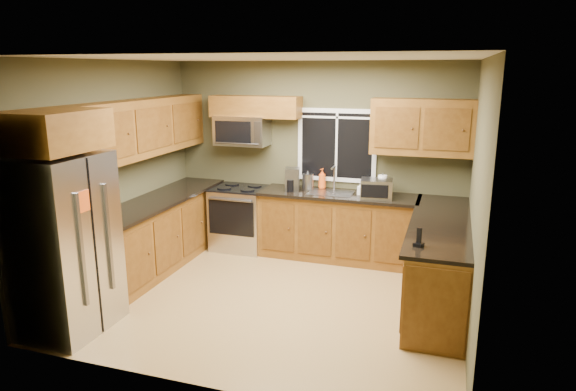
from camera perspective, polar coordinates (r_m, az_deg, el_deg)
The scene contains 28 objects.
floor at distance 6.09m, azimuth -1.49°, elevation -11.30°, with size 4.20×4.20×0.00m, color #A17D46.
ceiling at distance 5.51m, azimuth -1.67°, elevation 15.03°, with size 4.20×4.20×0.00m, color white.
back_wall at distance 7.33m, azimuth 3.13°, elevation 4.15°, with size 4.20×4.20×0.00m, color #48452B.
front_wall at distance 4.05m, azimuth -10.12°, elevation -4.17°, with size 4.20×4.20×0.00m, color #48452B.
left_wall at distance 6.63m, azimuth -18.96°, elevation 2.36°, with size 3.60×3.60×0.00m, color #48452B.
right_wall at distance 5.34m, azimuth 20.18°, elevation -0.41°, with size 3.60×3.60×0.00m, color #48452B.
window at distance 7.21m, azimuth 5.43°, elevation 5.57°, with size 1.12×0.03×1.02m.
base_cabinets_left at distance 7.07m, azimuth -14.14°, elevation -4.17°, with size 0.60×2.65×0.90m, color brown.
countertop_left at distance 6.93m, azimuth -14.19°, elevation -0.49°, with size 0.65×2.65×0.04m, color black.
base_cabinets_back at distance 7.17m, azimuth 5.63°, elevation -3.54°, with size 2.17×0.60×0.90m, color brown.
countertop_back at distance 7.02m, azimuth 5.68°, elevation 0.06°, with size 2.17×0.65×0.04m, color black.
base_cabinets_peninsula at distance 6.12m, azimuth 16.50°, elevation -7.18°, with size 0.60×2.52×0.90m.
countertop_peninsula at distance 5.98m, azimuth 16.57°, elevation -2.93°, with size 0.65×2.50×0.04m, color black.
upper_cabinets_left at distance 6.85m, azimuth -15.80°, elevation 7.26°, with size 0.33×2.65×0.72m, color brown.
upper_cabinets_back_left at distance 7.35m, azimuth -3.64°, elevation 9.82°, with size 1.30×0.33×0.30m, color brown.
upper_cabinets_back_right at distance 6.87m, azimuth 14.68°, elevation 7.35°, with size 1.30×0.33×0.72m, color brown.
upper_cabinet_over_fridge at distance 5.32m, azimuth -24.75°, elevation 6.57°, with size 0.72×0.90×0.38m, color brown.
refrigerator at distance 5.55m, azimuth -23.56°, elevation -5.04°, with size 0.74×0.90×1.80m.
range at distance 7.56m, azimuth -5.33°, elevation -2.45°, with size 0.76×0.69×0.94m.
microwave at distance 7.43m, azimuth -5.13°, elevation 7.20°, with size 0.76×0.41×0.42m.
sink at distance 7.05m, azimuth 4.80°, elevation 0.42°, with size 0.60×0.42×0.36m.
toaster_oven at distance 6.79m, azimuth 9.80°, elevation 0.74°, with size 0.44×0.36×0.25m.
coffee_maker at distance 7.13m, azimuth 0.45°, elevation 1.73°, with size 0.24×0.29×0.32m.
kettle at distance 7.17m, azimuth 2.22°, elevation 1.64°, with size 0.16×0.16×0.28m.
paper_towel_roll at distance 6.96m, azimuth 10.42°, elevation 1.12°, with size 0.13×0.13×0.31m.
soap_bottle_a at distance 7.26m, azimuth 3.81°, elevation 1.89°, with size 0.11×0.11×0.29m, color #EC5616.
soap_bottle_b at distance 6.96m, azimuth 8.03°, elevation 0.77°, with size 0.08×0.08×0.17m, color white.
cordless_phone at distance 5.07m, azimuth 14.33°, elevation -4.89°, with size 0.11×0.11×0.19m.
Camera 1 is at (1.84, -5.19, 2.60)m, focal length 32.00 mm.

